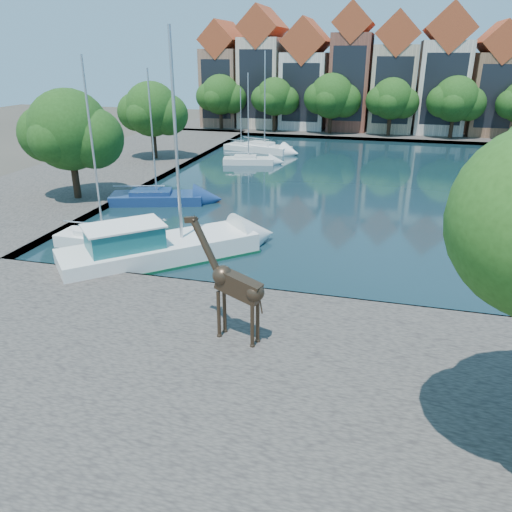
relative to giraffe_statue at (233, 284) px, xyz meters
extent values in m
plane|color=#38332B|center=(3.12, 4.70, -2.86)|extent=(160.00, 160.00, 0.00)
cube|color=black|center=(3.12, 28.70, -2.82)|extent=(38.00, 50.00, 0.08)
cube|color=#524E47|center=(3.12, -2.30, -2.61)|extent=(50.00, 14.00, 0.50)
cube|color=#524E47|center=(3.12, 60.70, -2.61)|extent=(60.00, 16.00, 0.50)
cube|color=#524E47|center=(-21.88, 28.70, -2.61)|extent=(14.00, 52.00, 0.50)
cube|color=#936850|center=(-19.88, 60.70, 3.14)|extent=(5.39, 9.00, 11.00)
cube|color=#AA4822|center=(-19.88, 60.70, 9.85)|extent=(5.44, 9.18, 5.44)
cube|color=black|center=(-19.88, 56.22, 3.14)|extent=(4.40, 0.05, 8.25)
cube|color=beige|center=(-13.88, 60.70, 3.89)|extent=(5.88, 9.00, 12.50)
cube|color=#AA4822|center=(-13.88, 60.70, 11.46)|extent=(5.94, 9.18, 5.94)
cube|color=black|center=(-13.88, 56.22, 3.89)|extent=(4.80, 0.05, 9.38)
cube|color=silver|center=(-7.38, 60.70, 2.89)|extent=(6.37, 9.00, 10.50)
cube|color=#AA4822|center=(-7.38, 60.70, 9.57)|extent=(6.43, 9.18, 6.43)
cube|color=black|center=(-7.38, 56.22, 2.89)|extent=(5.20, 0.05, 7.88)
cube|color=brown|center=(-0.88, 60.70, 4.14)|extent=(5.39, 9.00, 13.00)
cube|color=#AA4822|center=(-0.88, 60.70, 11.85)|extent=(5.44, 9.18, 5.44)
cube|color=black|center=(-0.88, 56.22, 4.14)|extent=(4.40, 0.05, 9.75)
cube|color=tan|center=(5.12, 60.70, 3.39)|extent=(5.88, 9.00, 11.50)
cube|color=#AA4822|center=(5.12, 60.70, 10.46)|extent=(5.94, 9.18, 5.94)
cube|color=black|center=(5.12, 56.22, 3.39)|extent=(4.80, 0.05, 8.62)
cube|color=beige|center=(11.62, 60.70, 3.64)|extent=(6.37, 9.00, 12.00)
cube|color=#AA4822|center=(11.62, 60.70, 11.07)|extent=(6.43, 9.18, 6.43)
cube|color=black|center=(11.62, 56.22, 3.64)|extent=(5.20, 0.05, 9.00)
cube|color=brown|center=(18.12, 60.70, 2.89)|extent=(5.39, 9.00, 10.50)
cube|color=#AA4822|center=(18.12, 60.70, 9.35)|extent=(5.44, 9.18, 5.44)
cube|color=black|center=(18.12, 56.22, 2.89)|extent=(4.40, 0.05, 7.88)
cylinder|color=#332114|center=(-18.88, 55.20, -0.76)|extent=(0.50, 0.50, 3.20)
sphere|color=#1A3C11|center=(-18.88, 55.20, 2.52)|extent=(5.60, 5.60, 5.60)
sphere|color=#1A3C11|center=(-17.20, 55.50, 1.96)|extent=(4.20, 4.20, 4.20)
sphere|color=#1A3C11|center=(-20.42, 54.80, 2.24)|extent=(3.92, 3.92, 3.92)
cylinder|color=#332114|center=(-10.88, 55.20, -0.76)|extent=(0.50, 0.50, 3.20)
sphere|color=#1A3C11|center=(-10.88, 55.20, 2.40)|extent=(5.20, 5.20, 5.20)
sphere|color=#1A3C11|center=(-9.32, 55.50, 1.88)|extent=(3.90, 3.90, 3.90)
sphere|color=#1A3C11|center=(-12.31, 54.80, 2.14)|extent=(3.64, 3.64, 3.64)
cylinder|color=#332114|center=(-2.88, 55.20, -0.76)|extent=(0.50, 0.50, 3.20)
sphere|color=#1A3C11|center=(-2.88, 55.20, 2.64)|extent=(6.00, 6.00, 6.00)
sphere|color=#1A3C11|center=(-1.08, 55.50, 2.04)|extent=(4.50, 4.50, 4.50)
sphere|color=#1A3C11|center=(-4.53, 54.80, 2.34)|extent=(4.20, 4.20, 4.20)
cylinder|color=#332114|center=(5.12, 55.20, -0.76)|extent=(0.50, 0.50, 3.20)
sphere|color=#1A3C11|center=(5.12, 55.20, 2.46)|extent=(5.40, 5.40, 5.40)
sphere|color=#1A3C11|center=(6.74, 55.50, 1.92)|extent=(4.05, 4.05, 4.05)
sphere|color=#1A3C11|center=(3.64, 54.80, 2.19)|extent=(3.78, 3.78, 3.78)
cylinder|color=#332114|center=(13.12, 55.20, -0.76)|extent=(0.50, 0.50, 3.20)
sphere|color=#1A3C11|center=(13.12, 55.20, 2.58)|extent=(5.80, 5.80, 5.80)
sphere|color=#1A3C11|center=(14.86, 55.50, 2.00)|extent=(4.35, 4.35, 4.35)
sphere|color=#1A3C11|center=(11.53, 54.80, 2.29)|extent=(4.06, 4.06, 4.06)
sphere|color=#1A3C11|center=(19.69, 54.80, 2.14)|extent=(3.64, 3.64, 3.64)
cylinder|color=#332114|center=(-17.88, 16.70, -0.66)|extent=(0.54, 0.54, 3.40)
sphere|color=#1A3C11|center=(-17.88, 16.70, 2.84)|extent=(6.00, 6.00, 6.00)
sphere|color=#1A3C11|center=(-16.08, 17.00, 2.24)|extent=(4.50, 4.50, 4.50)
sphere|color=#1A3C11|center=(-19.53, 16.30, 2.54)|extent=(4.20, 4.20, 4.20)
cylinder|color=#332114|center=(-18.88, 32.70, -0.66)|extent=(0.54, 0.54, 3.40)
sphere|color=#1A3C11|center=(-18.88, 32.70, 2.72)|extent=(5.60, 5.60, 5.60)
sphere|color=#1A3C11|center=(-17.20, 33.00, 2.16)|extent=(4.20, 4.20, 4.20)
sphere|color=#1A3C11|center=(-20.42, 32.30, 2.44)|extent=(3.92, 3.92, 3.92)
cylinder|color=#38291C|center=(-0.58, -0.07, -1.36)|extent=(0.15, 0.15, 2.00)
cylinder|color=#38291C|center=(-0.47, 0.34, -1.36)|extent=(0.15, 0.15, 2.00)
cylinder|color=#38291C|center=(0.89, -0.45, -1.36)|extent=(0.15, 0.15, 2.00)
cylinder|color=#38291C|center=(1.00, -0.04, -1.36)|extent=(0.15, 0.15, 2.00)
cube|color=#38291C|center=(0.26, -0.07, -0.03)|extent=(2.01, 1.00, 1.17)
cylinder|color=#38291C|center=(-1.11, 0.29, 1.27)|extent=(1.31, 0.60, 2.07)
cube|color=#38291C|center=(-1.78, 0.46, 2.28)|extent=(0.58, 0.31, 0.32)
cube|color=silver|center=(-6.61, 7.49, -2.05)|extent=(10.20, 9.84, 1.45)
cube|color=#14575A|center=(-8.02, 6.16, -1.11)|extent=(4.47, 4.41, 1.34)
cylinder|color=#B2B2B7|center=(-5.67, 8.37, 3.91)|extent=(0.18, 0.18, 11.15)
cube|color=white|center=(-10.92, 8.70, -2.30)|extent=(5.80, 2.17, 0.96)
cube|color=white|center=(-10.92, 8.70, -1.98)|extent=(2.55, 1.48, 0.53)
cylinder|color=#B2B2B7|center=(-10.92, 8.70, 3.04)|extent=(0.13, 0.13, 10.14)
cube|color=navy|center=(-11.88, 18.24, -2.31)|extent=(7.51, 4.39, 0.95)
cube|color=navy|center=(-11.88, 18.24, -1.99)|extent=(3.47, 2.55, 0.53)
cylinder|color=#B2B2B7|center=(-11.88, 18.24, 2.57)|extent=(0.13, 0.13, 9.22)
cube|color=silver|center=(-8.88, 34.25, -2.37)|extent=(5.54, 2.93, 0.82)
cube|color=silver|center=(-8.88, 34.25, -2.09)|extent=(2.53, 1.75, 0.46)
cylinder|color=#B2B2B7|center=(-8.88, 34.25, 2.09)|extent=(0.11, 0.11, 8.46)
cube|color=silver|center=(-11.88, 41.74, -2.38)|extent=(4.37, 2.49, 0.79)
cube|color=silver|center=(-11.88, 41.74, -2.12)|extent=(2.01, 1.45, 0.44)
cylinder|color=#B2B2B7|center=(-11.88, 41.74, 1.10)|extent=(0.11, 0.11, 6.53)
cube|color=silver|center=(-8.88, 41.34, -2.26)|extent=(6.82, 4.29, 1.03)
cube|color=silver|center=(-8.88, 41.34, -1.92)|extent=(3.18, 2.43, 0.57)
cylinder|color=#B2B2B7|center=(-8.88, 41.34, 3.19)|extent=(0.14, 0.14, 10.32)
camera|label=1|loc=(5.23, -16.42, 8.21)|focal=35.00mm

